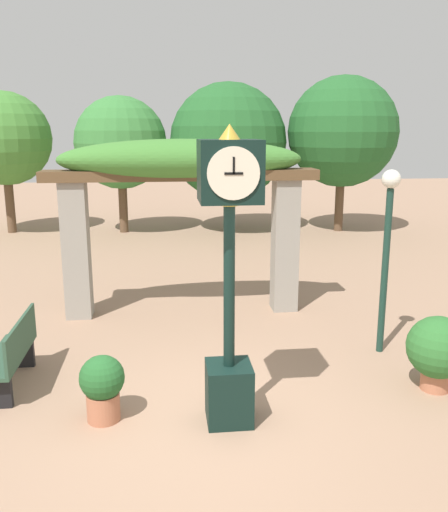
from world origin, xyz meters
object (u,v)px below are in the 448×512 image
object	(u,v)px
potted_plant_near_left	(102,385)
lamp_post	(388,232)
potted_plant_near_right	(438,349)
park_bench	(12,354)
pedestal_clock	(229,264)

from	to	relation	value
potted_plant_near_left	lamp_post	bearing A→B (deg)	21.54
potted_plant_near_right	lamp_post	bearing A→B (deg)	100.03
potted_plant_near_left	park_bench	xyz separation A→B (m)	(-1.25, 1.00, 0.00)
pedestal_clock	potted_plant_near_right	world-z (taller)	pedestal_clock
pedestal_clock	potted_plant_near_right	bearing A→B (deg)	9.62
potted_plant_near_left	pedestal_clock	bearing A→B (deg)	-7.04
pedestal_clock	potted_plant_near_left	distance (m)	2.03
pedestal_clock	park_bench	distance (m)	3.26
potted_plant_near_left	park_bench	world-z (taller)	park_bench
pedestal_clock	lamp_post	size ratio (longest dim) A/B	1.22
pedestal_clock	lamp_post	world-z (taller)	pedestal_clock
lamp_post	potted_plant_near_right	bearing A→B (deg)	-79.97
park_bench	lamp_post	world-z (taller)	lamp_post
potted_plant_near_left	lamp_post	xyz separation A→B (m)	(3.94, 1.56, 1.40)
potted_plant_near_left	park_bench	bearing A→B (deg)	141.20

